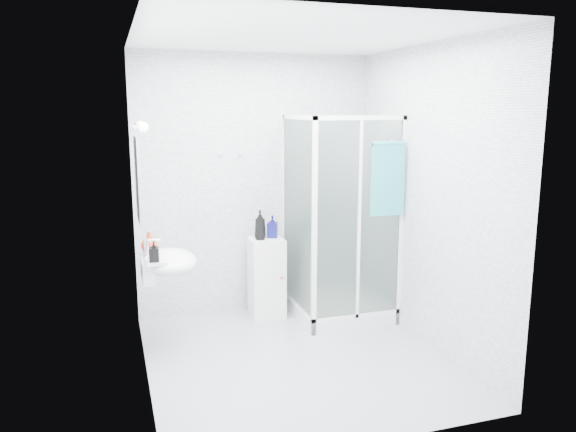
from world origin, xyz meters
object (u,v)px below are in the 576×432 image
object	(u,v)px
storage_cabinet	(267,277)
soap_dispenser_black	(154,251)
shampoo_bottle_b	(272,227)
hand_towel	(387,177)
soap_dispenser_orange	(149,242)
shower_enclosure	(335,275)
wall_basin	(166,263)
shampoo_bottle_a	(260,225)

from	to	relation	value
storage_cabinet	soap_dispenser_black	size ratio (longest dim) A/B	4.68
storage_cabinet	shampoo_bottle_b	xyz separation A→B (m)	(0.07, 0.04, 0.51)
storage_cabinet	hand_towel	size ratio (longest dim) A/B	1.17
storage_cabinet	soap_dispenser_orange	xyz separation A→B (m)	(-1.16, -0.46, 0.55)
storage_cabinet	hand_towel	bearing A→B (deg)	-33.98
storage_cabinet	soap_dispenser_black	bearing A→B (deg)	-144.08
shampoo_bottle_b	shower_enclosure	bearing A→B (deg)	-30.22
shampoo_bottle_b	soap_dispenser_orange	size ratio (longest dim) A/B	1.25
wall_basin	storage_cabinet	world-z (taller)	wall_basin
hand_towel	soap_dispenser_orange	size ratio (longest dim) A/B	3.84
storage_cabinet	shampoo_bottle_a	world-z (taller)	shampoo_bottle_a
hand_towel	shampoo_bottle_b	size ratio (longest dim) A/B	3.07
storage_cabinet	shampoo_bottle_a	xyz separation A→B (m)	(-0.07, -0.02, 0.54)
shower_enclosure	soap_dispenser_orange	world-z (taller)	shower_enclosure
wall_basin	shampoo_bottle_b	world-z (taller)	shampoo_bottle_b
storage_cabinet	shampoo_bottle_b	world-z (taller)	shampoo_bottle_b
wall_basin	shampoo_bottle_a	size ratio (longest dim) A/B	1.92
shower_enclosure	wall_basin	xyz separation A→B (m)	(-1.66, -0.32, 0.35)
storage_cabinet	shower_enclosure	bearing A→B (deg)	-22.67
shower_enclosure	storage_cabinet	bearing A→B (deg)	155.77
hand_towel	soap_dispenser_black	size ratio (longest dim) A/B	3.99
hand_towel	storage_cabinet	bearing A→B (deg)	144.46
hand_towel	soap_dispenser_orange	bearing A→B (deg)	174.14
shower_enclosure	soap_dispenser_orange	bearing A→B (deg)	-174.08
wall_basin	soap_dispenser_orange	world-z (taller)	soap_dispenser_orange
shower_enclosure	shampoo_bottle_b	size ratio (longest dim) A/B	9.06
shampoo_bottle_a	shampoo_bottle_b	world-z (taller)	shampoo_bottle_a
wall_basin	soap_dispenser_orange	bearing A→B (deg)	133.28
soap_dispenser_black	shower_enclosure	bearing A→B (deg)	15.89
storage_cabinet	shampoo_bottle_a	size ratio (longest dim) A/B	2.72
storage_cabinet	soap_dispenser_orange	distance (m)	1.36
shower_enclosure	soap_dispenser_orange	size ratio (longest dim) A/B	11.34
shampoo_bottle_a	shampoo_bottle_b	bearing A→B (deg)	21.60
shower_enclosure	shampoo_bottle_b	world-z (taller)	shower_enclosure
wall_basin	soap_dispenser_black	bearing A→B (deg)	-120.29
wall_basin	soap_dispenser_black	xyz separation A→B (m)	(-0.11, -0.19, 0.15)
soap_dispenser_orange	soap_dispenser_black	size ratio (longest dim) A/B	1.04
shampoo_bottle_a	hand_towel	bearing A→B (deg)	-33.05
shower_enclosure	hand_towel	xyz separation A→B (m)	(0.33, -0.40, 1.00)
storage_cabinet	wall_basin	bearing A→B (deg)	-148.51
storage_cabinet	shampoo_bottle_b	size ratio (longest dim) A/B	3.60
shower_enclosure	storage_cabinet	size ratio (longest dim) A/B	2.52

